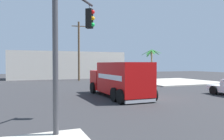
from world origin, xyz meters
The scene contains 7 objects.
ground_plane centered at (0.00, 0.00, 0.00)m, with size 100.00×100.00×0.00m, color #2B2B2D.
sidewalk_corner_far centered at (12.03, 12.03, 0.07)m, with size 11.01×11.01×0.14m, color #B2ADA0.
delivery_truck centered at (-1.28, 1.40, 1.45)m, with size 2.80×7.58×2.79m.
traffic_light_primary centered at (-6.79, -6.04, 3.89)m, with size 2.39×2.94×5.73m.
palm_tree_far centered at (11.05, 16.27, 3.57)m, with size 3.25×3.11×4.84m.
utility_pole centered at (0.05, 19.98, 4.77)m, with size 2.20×0.36×9.25m.
building_backdrop centered at (-0.39, 26.91, 2.41)m, with size 20.47×6.00×4.82m, color beige.
Camera 1 is at (-8.73, -15.25, 2.69)m, focal length 36.62 mm.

